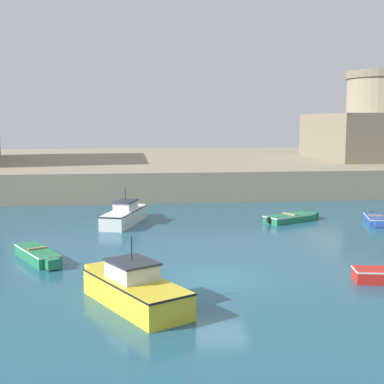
% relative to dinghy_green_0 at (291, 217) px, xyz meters
% --- Properties ---
extents(ground_plane, '(200.00, 200.00, 0.00)m').
position_rel_dinghy_green_0_xyz_m(ground_plane, '(-7.01, -12.32, -0.25)').
color(ground_plane, '#235670').
extents(quay_seawall, '(120.00, 40.00, 2.49)m').
position_rel_dinghy_green_0_xyz_m(quay_seawall, '(-7.01, 28.53, 0.99)').
color(quay_seawall, gray).
rests_on(quay_seawall, ground).
extents(dinghy_green_0, '(4.16, 2.82, 0.53)m').
position_rel_dinghy_green_0_xyz_m(dinghy_green_0, '(0.00, 0.00, 0.00)').
color(dinghy_green_0, '#237A4C').
rests_on(dinghy_green_0, ground).
extents(dinghy_blue_4, '(1.91, 3.61, 0.50)m').
position_rel_dinghy_green_0_xyz_m(dinghy_blue_4, '(5.36, -1.15, -0.02)').
color(dinghy_blue_4, '#284C9E').
rests_on(dinghy_blue_4, ground).
extents(motorboat_yellow_5, '(3.98, 5.71, 2.52)m').
position_rel_dinghy_green_0_xyz_m(motorboat_yellow_5, '(-10.60, -15.17, 0.37)').
color(motorboat_yellow_5, yellow).
rests_on(motorboat_yellow_5, ground).
extents(motorboat_white_6, '(3.09, 5.96, 2.39)m').
position_rel_dinghy_green_0_xyz_m(motorboat_white_6, '(-10.94, 0.46, 0.32)').
color(motorboat_white_6, white).
rests_on(motorboat_white_6, ground).
extents(dinghy_green_7, '(2.65, 3.92, 0.63)m').
position_rel_dinghy_green_0_xyz_m(dinghy_green_7, '(-15.02, -8.47, 0.05)').
color(dinghy_green_7, '#237A4C').
rests_on(dinghy_green_7, ground).
extents(fortress, '(14.01, 14.01, 9.47)m').
position_rel_dinghy_green_0_xyz_m(fortress, '(16.99, 22.12, 5.55)').
color(fortress, '#796C57').
rests_on(fortress, quay_seawall).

